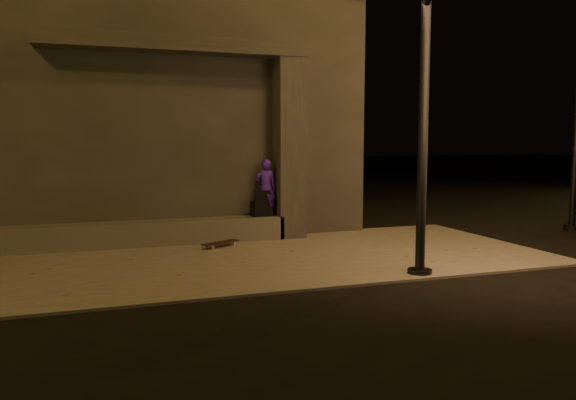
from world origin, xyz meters
name	(u,v)px	position (x,y,z in m)	size (l,w,h in m)	color
ground	(261,292)	(0.00, 0.00, 0.00)	(120.00, 120.00, 0.00)	black
sidewalk	(227,260)	(0.00, 2.00, 0.02)	(11.00, 4.40, 0.04)	#625D56
building	(140,115)	(-1.00, 6.49, 2.61)	(9.00, 5.10, 5.22)	#32302E
ledge	(128,234)	(-1.50, 3.75, 0.27)	(6.00, 0.55, 0.45)	#585650
column	(289,149)	(1.70, 3.75, 1.84)	(0.55, 0.55, 3.60)	#32302E
canopy	(177,45)	(-0.50, 3.80, 3.78)	(5.00, 0.70, 0.28)	#32302E
skateboarder	(266,188)	(1.20, 3.75, 1.06)	(0.42, 0.27, 1.15)	#3D1AAA
backpack	(261,207)	(1.10, 3.75, 0.67)	(0.40, 0.29, 0.53)	black
skateboard	(221,243)	(0.13, 3.10, 0.11)	(0.79, 0.57, 0.09)	black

